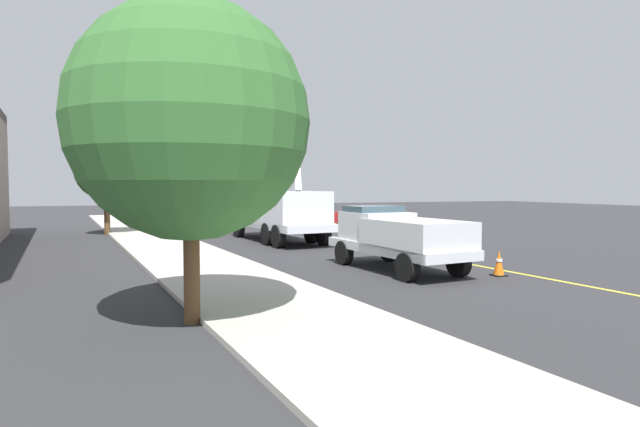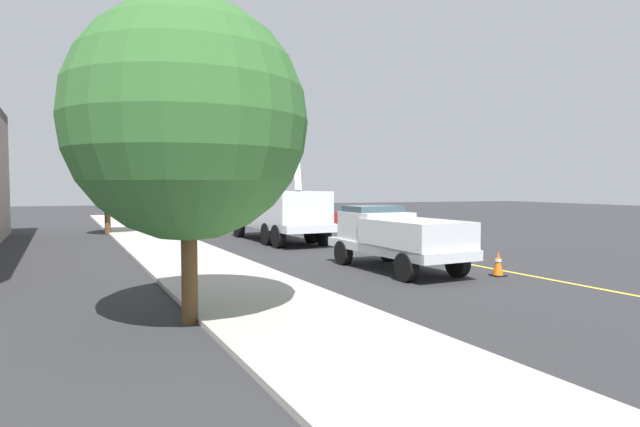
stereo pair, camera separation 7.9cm
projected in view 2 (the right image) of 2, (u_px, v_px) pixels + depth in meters
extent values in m
plane|color=#2D2D30|center=(349.00, 242.00, 25.92)|extent=(120.00, 120.00, 0.00)
cube|color=#B2ADA3|center=(172.00, 250.00, 22.06)|extent=(60.00, 10.78, 0.12)
cube|color=yellow|center=(349.00, 241.00, 25.92)|extent=(49.66, 6.16, 0.01)
cube|color=white|center=(278.00, 223.00, 26.07)|extent=(8.44, 3.47, 0.36)
cube|color=white|center=(260.00, 206.00, 28.38)|extent=(2.89, 2.65, 1.60)
cube|color=#384C56|center=(259.00, 193.00, 28.52)|extent=(2.04, 2.30, 0.64)
cube|color=white|center=(286.00, 210.00, 25.16)|extent=(5.51, 3.11, 1.80)
cube|color=white|center=(296.00, 156.00, 24.36)|extent=(1.61, 0.52, 3.27)
cube|color=white|center=(290.00, 115.00, 26.18)|extent=(2.73, 0.70, 1.51)
cube|color=white|center=(287.00, 109.00, 27.43)|extent=(0.90, 0.90, 0.90)
cube|color=yellow|center=(287.00, 98.00, 27.40)|extent=(0.36, 0.24, 0.60)
cylinder|color=black|center=(239.00, 228.00, 28.15)|extent=(1.07, 0.46, 1.04)
cylinder|color=black|center=(278.00, 226.00, 29.16)|extent=(1.07, 0.46, 1.04)
cylinder|color=black|center=(268.00, 234.00, 24.27)|extent=(1.07, 0.46, 1.04)
cylinder|color=black|center=(311.00, 232.00, 25.27)|extent=(1.07, 0.46, 1.04)
cylinder|color=black|center=(278.00, 236.00, 23.10)|extent=(1.07, 0.46, 1.04)
cylinder|color=black|center=(323.00, 234.00, 24.10)|extent=(1.07, 0.46, 1.04)
cube|color=silver|center=(396.00, 247.00, 16.90)|extent=(5.81, 2.76, 0.30)
cube|color=silver|center=(376.00, 228.00, 17.97)|extent=(2.23, 2.16, 1.10)
cube|color=#384C56|center=(373.00, 214.00, 18.13)|extent=(1.55, 1.91, 0.56)
cube|color=silver|center=(415.00, 238.00, 15.98)|extent=(3.59, 2.49, 1.10)
cylinder|color=black|center=(343.00, 253.00, 18.15)|extent=(0.87, 0.40, 0.84)
cylinder|color=black|center=(388.00, 250.00, 18.99)|extent=(0.87, 0.40, 0.84)
cylinder|color=black|center=(406.00, 267.00, 14.85)|extent=(0.87, 0.40, 0.84)
cylinder|color=black|center=(458.00, 263.00, 15.69)|extent=(0.87, 0.40, 0.84)
cube|color=maroon|center=(314.00, 216.00, 34.82)|extent=(4.99, 2.46, 0.70)
cube|color=#384C56|center=(313.00, 207.00, 34.92)|extent=(3.63, 2.07, 0.60)
cylinder|color=black|center=(337.00, 224.00, 33.77)|extent=(0.70, 0.32, 0.68)
cylinder|color=black|center=(313.00, 225.00, 33.00)|extent=(0.70, 0.32, 0.68)
cylinder|color=black|center=(315.00, 221.00, 36.68)|extent=(0.70, 0.32, 0.68)
cylinder|color=black|center=(293.00, 222.00, 35.92)|extent=(0.70, 0.32, 0.68)
cube|color=black|center=(498.00, 275.00, 15.85)|extent=(0.40, 0.40, 0.04)
cone|color=orange|center=(498.00, 263.00, 15.83)|extent=(0.32, 0.32, 0.74)
cylinder|color=white|center=(498.00, 260.00, 15.83)|extent=(0.20, 0.20, 0.08)
cube|color=black|center=(284.00, 232.00, 31.01)|extent=(0.40, 0.40, 0.04)
cone|color=orange|center=(284.00, 226.00, 30.99)|extent=(0.32, 0.32, 0.69)
cylinder|color=white|center=(284.00, 225.00, 30.99)|extent=(0.20, 0.20, 0.08)
cylinder|color=gray|center=(163.00, 155.00, 29.00)|extent=(0.22, 0.22, 8.97)
cube|color=gray|center=(172.00, 88.00, 26.41)|extent=(5.40, 0.81, 0.16)
cube|color=gold|center=(168.00, 102.00, 27.48)|extent=(0.19, 0.57, 1.00)
cube|color=black|center=(170.00, 102.00, 27.52)|extent=(0.24, 0.34, 0.84)
cube|color=gold|center=(173.00, 97.00, 26.09)|extent=(0.19, 0.57, 1.00)
cube|color=black|center=(175.00, 97.00, 26.14)|extent=(0.24, 0.34, 0.84)
cube|color=gold|center=(180.00, 92.00, 24.71)|extent=(0.19, 0.57, 1.00)
cube|color=black|center=(182.00, 92.00, 24.75)|extent=(0.24, 0.34, 0.84)
cylinder|color=brown|center=(189.00, 264.00, 10.31)|extent=(0.32, 0.32, 2.36)
sphere|color=#33662D|center=(188.00, 121.00, 10.16)|extent=(4.72, 4.72, 4.72)
cylinder|color=brown|center=(107.00, 213.00, 29.55)|extent=(0.32, 0.32, 2.50)
sphere|color=#285623|center=(107.00, 170.00, 29.43)|extent=(3.44, 3.44, 3.44)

